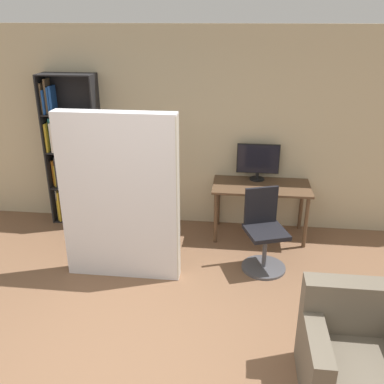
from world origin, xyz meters
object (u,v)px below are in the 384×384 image
object	(u,v)px
monitor	(258,160)
armchair	(357,357)
office_chair	(264,237)
bookshelf	(69,152)
mattress_near	(120,198)

from	to	relation	value
monitor	armchair	size ratio (longest dim) A/B	0.66
office_chair	bookshelf	bearing A→B (deg)	159.74
monitor	bookshelf	distance (m)	2.62
bookshelf	mattress_near	xyz separation A→B (m)	(1.10, -1.33, -0.07)
office_chair	bookshelf	size ratio (longest dim) A/B	0.46
monitor	armchair	world-z (taller)	monitor
monitor	office_chair	xyz separation A→B (m)	(0.08, -1.00, -0.60)
office_chair	mattress_near	world-z (taller)	mattress_near
mattress_near	armchair	distance (m)	2.74
office_chair	armchair	size ratio (longest dim) A/B	1.14
monitor	bookshelf	bearing A→B (deg)	-179.93
monitor	office_chair	size ratio (longest dim) A/B	0.58
mattress_near	armchair	xyz separation A→B (m)	(2.26, -1.41, -0.63)
armchair	office_chair	bearing A→B (deg)	110.88
armchair	monitor	bearing A→B (deg)	105.17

